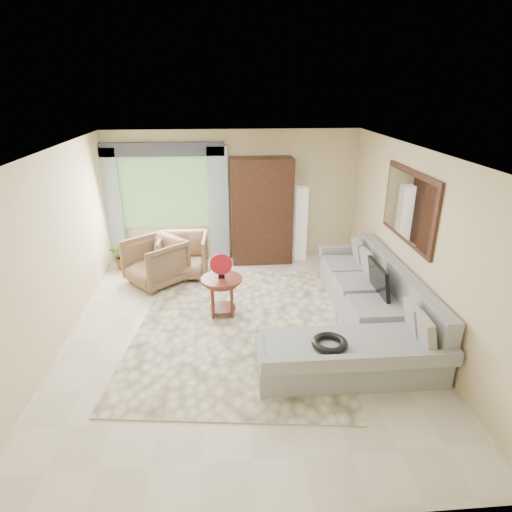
{
  "coord_description": "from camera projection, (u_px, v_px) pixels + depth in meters",
  "views": [
    {
      "loc": [
        -0.21,
        -5.44,
        3.39
      ],
      "look_at": [
        0.25,
        0.35,
        1.05
      ],
      "focal_mm": 30.0,
      "sensor_mm": 36.0,
      "label": 1
    }
  ],
  "objects": [
    {
      "name": "ground",
      "position": [
        241.0,
        331.0,
        6.32
      ],
      "size": [
        6.0,
        6.0,
        0.0
      ],
      "primitive_type": "plane",
      "color": "silver",
      "rests_on": "ground"
    },
    {
      "name": "area_rug",
      "position": [
        240.0,
        325.0,
        6.44
      ],
      "size": [
        3.45,
        4.32,
        0.02
      ],
      "primitive_type": "cube",
      "rotation": [
        0.0,
        0.0,
        -0.12
      ],
      "color": "#FBF1C7",
      "rests_on": "ground"
    },
    {
      "name": "sectional_sofa",
      "position": [
        364.0,
        316.0,
        6.18
      ],
      "size": [
        2.3,
        3.46,
        0.9
      ],
      "color": "#95989C",
      "rests_on": "ground"
    },
    {
      "name": "tv_screen",
      "position": [
        379.0,
        279.0,
        6.3
      ],
      "size": [
        0.14,
        0.74,
        0.48
      ],
      "primitive_type": "cube",
      "rotation": [
        0.0,
        -0.17,
        0.0
      ],
      "color": "black",
      "rests_on": "sectional_sofa"
    },
    {
      "name": "garden_hose",
      "position": [
        330.0,
        343.0,
        5.05
      ],
      "size": [
        0.43,
        0.43,
        0.09
      ],
      "primitive_type": "torus",
      "color": "black",
      "rests_on": "sectional_sofa"
    },
    {
      "name": "coffee_table",
      "position": [
        222.0,
        296.0,
        6.65
      ],
      "size": [
        0.64,
        0.64,
        0.64
      ],
      "rotation": [
        0.0,
        0.0,
        0.19
      ],
      "color": "#451C12",
      "rests_on": "ground"
    },
    {
      "name": "red_disc",
      "position": [
        221.0,
        264.0,
        6.45
      ],
      "size": [
        0.34,
        0.04,
        0.34
      ],
      "primitive_type": "cylinder",
      "rotation": [
        1.57,
        0.0,
        -0.06
      ],
      "color": "#AD1120",
      "rests_on": "coffee_table"
    },
    {
      "name": "armchair_left",
      "position": [
        155.0,
        262.0,
        7.69
      ],
      "size": [
        1.29,
        1.28,
        0.84
      ],
      "primitive_type": "imported",
      "rotation": [
        0.0,
        0.0,
        -0.85
      ],
      "color": "brown",
      "rests_on": "ground"
    },
    {
      "name": "armchair_right",
      "position": [
        184.0,
        256.0,
        8.01
      ],
      "size": [
        0.89,
        0.91,
        0.81
      ],
      "primitive_type": "imported",
      "rotation": [
        0.0,
        0.0,
        -0.03
      ],
      "color": "olive",
      "rests_on": "ground"
    },
    {
      "name": "potted_plant",
      "position": [
        125.0,
        254.0,
        8.37
      ],
      "size": [
        0.57,
        0.5,
        0.59
      ],
      "primitive_type": "imported",
      "rotation": [
        0.0,
        0.0,
        0.08
      ],
      "color": "#999999",
      "rests_on": "ground"
    },
    {
      "name": "armoire",
      "position": [
        262.0,
        211.0,
        8.48
      ],
      "size": [
        1.2,
        0.55,
        2.1
      ],
      "primitive_type": "cube",
      "color": "black",
      "rests_on": "ground"
    },
    {
      "name": "floor_lamp",
      "position": [
        300.0,
        224.0,
        8.71
      ],
      "size": [
        0.24,
        0.24,
        1.5
      ],
      "primitive_type": "cube",
      "color": "silver",
      "rests_on": "ground"
    },
    {
      "name": "window",
      "position": [
        165.0,
        193.0,
        8.44
      ],
      "size": [
        1.8,
        0.04,
        1.4
      ],
      "primitive_type": "cube",
      "color": "#669E59",
      "rests_on": "wall_back"
    },
    {
      "name": "curtain_left",
      "position": [
        111.0,
        207.0,
        8.37
      ],
      "size": [
        0.4,
        0.08,
        2.3
      ],
      "primitive_type": "cube",
      "color": "#9EB7CC",
      "rests_on": "ground"
    },
    {
      "name": "curtain_right",
      "position": [
        219.0,
        205.0,
        8.53
      ],
      "size": [
        0.4,
        0.08,
        2.3
      ],
      "primitive_type": "cube",
      "color": "#9EB7CC",
      "rests_on": "ground"
    },
    {
      "name": "valance",
      "position": [
        161.0,
        149.0,
        8.06
      ],
      "size": [
        2.4,
        0.12,
        0.26
      ],
      "primitive_type": "cube",
      "color": "#1E232D",
      "rests_on": "wall_back"
    },
    {
      "name": "wall_mirror",
      "position": [
        409.0,
        207.0,
        6.17
      ],
      "size": [
        0.05,
        1.7,
        1.05
      ],
      "color": "black",
      "rests_on": "wall_right"
    }
  ]
}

